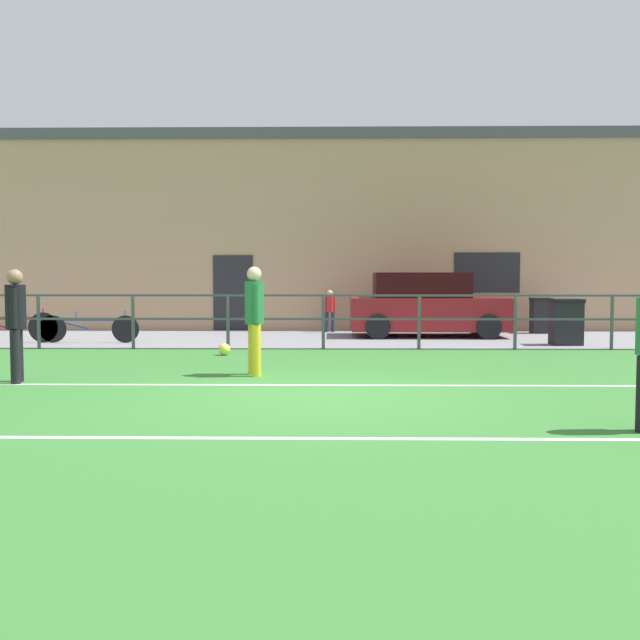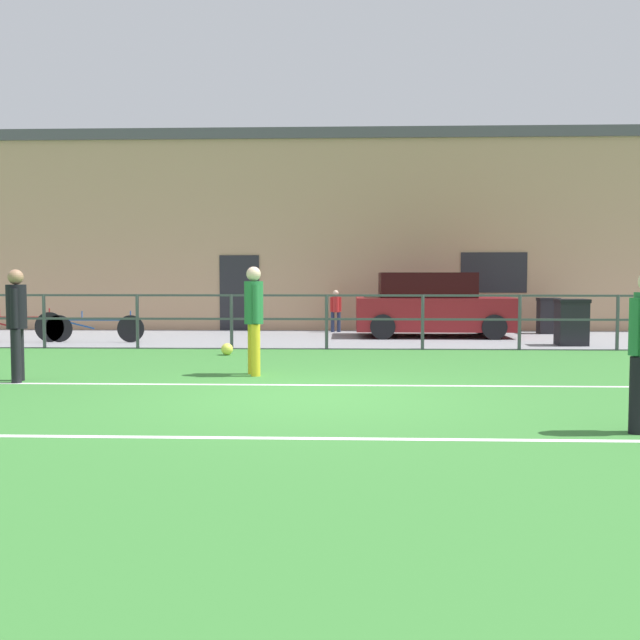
{
  "view_description": "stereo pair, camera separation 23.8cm",
  "coord_description": "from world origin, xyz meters",
  "px_view_note": "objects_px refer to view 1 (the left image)",
  "views": [
    {
      "loc": [
        0.2,
        -9.29,
        1.55
      ],
      "look_at": [
        -0.01,
        2.53,
        0.83
      ],
      "focal_mm": 41.19,
      "sensor_mm": 36.0,
      "label": 1
    },
    {
      "loc": [
        0.44,
        -9.29,
        1.55
      ],
      "look_at": [
        -0.01,
        2.53,
        0.83
      ],
      "focal_mm": 41.19,
      "sensor_mm": 36.0,
      "label": 2
    }
  ],
  "objects_px": {
    "soccer_ball_match": "(224,349)",
    "parked_car_red": "(426,306)",
    "player_goalkeeper": "(16,319)",
    "bicycle_parked_0": "(6,327)",
    "player_winger": "(254,314)",
    "bicycle_parked_1": "(89,328)",
    "trash_bin_0": "(541,315)",
    "trash_bin_1": "(566,322)",
    "spectator_child": "(330,308)"
  },
  "relations": [
    {
      "from": "soccer_ball_match",
      "to": "parked_car_red",
      "type": "bearing_deg",
      "value": 43.92
    },
    {
      "from": "player_goalkeeper",
      "to": "parked_car_red",
      "type": "distance_m",
      "value": 10.53
    },
    {
      "from": "player_goalkeeper",
      "to": "bicycle_parked_0",
      "type": "bearing_deg",
      "value": 10.76
    },
    {
      "from": "player_winger",
      "to": "bicycle_parked_1",
      "type": "distance_m",
      "value": 6.8
    },
    {
      "from": "player_winger",
      "to": "soccer_ball_match",
      "type": "relative_size",
      "value": 7.29
    },
    {
      "from": "player_goalkeeper",
      "to": "bicycle_parked_1",
      "type": "distance_m",
      "value": 6.16
    },
    {
      "from": "player_winger",
      "to": "player_goalkeeper",
      "type": "bearing_deg",
      "value": 85.8
    },
    {
      "from": "player_goalkeeper",
      "to": "trash_bin_0",
      "type": "distance_m",
      "value": 13.47
    },
    {
      "from": "soccer_ball_match",
      "to": "trash_bin_1",
      "type": "xyz_separation_m",
      "value": [
        7.23,
        2.05,
        0.42
      ]
    },
    {
      "from": "parked_car_red",
      "to": "trash_bin_1",
      "type": "distance_m",
      "value": 3.57
    },
    {
      "from": "player_winger",
      "to": "parked_car_red",
      "type": "bearing_deg",
      "value": -44.94
    },
    {
      "from": "soccer_ball_match",
      "to": "spectator_child",
      "type": "xyz_separation_m",
      "value": [
        2.02,
        5.62,
        0.55
      ]
    },
    {
      "from": "parked_car_red",
      "to": "trash_bin_1",
      "type": "height_order",
      "value": "parked_car_red"
    },
    {
      "from": "spectator_child",
      "to": "parked_car_red",
      "type": "relative_size",
      "value": 0.29
    },
    {
      "from": "trash_bin_1",
      "to": "parked_car_red",
      "type": "bearing_deg",
      "value": 141.29
    },
    {
      "from": "player_goalkeeper",
      "to": "player_winger",
      "type": "relative_size",
      "value": 0.97
    },
    {
      "from": "player_goalkeeper",
      "to": "bicycle_parked_0",
      "type": "xyz_separation_m",
      "value": [
        -2.89,
        6.06,
        -0.55
      ]
    },
    {
      "from": "player_winger",
      "to": "bicycle_parked_1",
      "type": "height_order",
      "value": "player_winger"
    },
    {
      "from": "bicycle_parked_1",
      "to": "trash_bin_0",
      "type": "xyz_separation_m",
      "value": [
        11.03,
        2.9,
        0.15
      ]
    },
    {
      "from": "player_goalkeeper",
      "to": "bicycle_parked_0",
      "type": "height_order",
      "value": "player_goalkeeper"
    },
    {
      "from": "parked_car_red",
      "to": "player_winger",
      "type": "bearing_deg",
      "value": -116.6
    },
    {
      "from": "parked_car_red",
      "to": "bicycle_parked_1",
      "type": "relative_size",
      "value": 1.7
    },
    {
      "from": "parked_car_red",
      "to": "trash_bin_0",
      "type": "relative_size",
      "value": 4.14
    },
    {
      "from": "bicycle_parked_1",
      "to": "player_winger",
      "type": "bearing_deg",
      "value": -50.31
    },
    {
      "from": "player_winger",
      "to": "bicycle_parked_0",
      "type": "xyz_separation_m",
      "value": [
        -6.23,
        5.22,
        -0.58
      ]
    },
    {
      "from": "player_goalkeeper",
      "to": "bicycle_parked_1",
      "type": "xyz_separation_m",
      "value": [
        -0.98,
        6.06,
        -0.58
      ]
    },
    {
      "from": "trash_bin_0",
      "to": "player_winger",
      "type": "bearing_deg",
      "value": -129.54
    },
    {
      "from": "bicycle_parked_0",
      "to": "trash_bin_0",
      "type": "height_order",
      "value": "trash_bin_0"
    },
    {
      "from": "trash_bin_0",
      "to": "spectator_child",
      "type": "bearing_deg",
      "value": 176.73
    },
    {
      "from": "spectator_child",
      "to": "bicycle_parked_0",
      "type": "bearing_deg",
      "value": 13.81
    },
    {
      "from": "parked_car_red",
      "to": "soccer_ball_match",
      "type": "bearing_deg",
      "value": -136.08
    },
    {
      "from": "soccer_ball_match",
      "to": "parked_car_red",
      "type": "distance_m",
      "value": 6.21
    },
    {
      "from": "soccer_ball_match",
      "to": "trash_bin_1",
      "type": "bearing_deg",
      "value": 15.85
    },
    {
      "from": "bicycle_parked_1",
      "to": "trash_bin_0",
      "type": "bearing_deg",
      "value": 14.75
    },
    {
      "from": "bicycle_parked_0",
      "to": "soccer_ball_match",
      "type": "bearing_deg",
      "value": -24.11
    },
    {
      "from": "spectator_child",
      "to": "bicycle_parked_1",
      "type": "relative_size",
      "value": 0.5
    },
    {
      "from": "player_goalkeeper",
      "to": "soccer_ball_match",
      "type": "height_order",
      "value": "player_goalkeeper"
    },
    {
      "from": "bicycle_parked_1",
      "to": "soccer_ball_match",
      "type": "bearing_deg",
      "value": -34.82
    },
    {
      "from": "parked_car_red",
      "to": "trash_bin_1",
      "type": "xyz_separation_m",
      "value": [
        2.78,
        -2.23,
        -0.24
      ]
    },
    {
      "from": "trash_bin_0",
      "to": "soccer_ball_match",
      "type": "bearing_deg",
      "value": -145.1
    },
    {
      "from": "spectator_child",
      "to": "trash_bin_1",
      "type": "xyz_separation_m",
      "value": [
        5.2,
        -3.56,
        -0.13
      ]
    },
    {
      "from": "bicycle_parked_0",
      "to": "trash_bin_1",
      "type": "bearing_deg",
      "value": -1.55
    },
    {
      "from": "soccer_ball_match",
      "to": "trash_bin_0",
      "type": "height_order",
      "value": "trash_bin_0"
    },
    {
      "from": "parked_car_red",
      "to": "bicycle_parked_0",
      "type": "bearing_deg",
      "value": -169.08
    },
    {
      "from": "trash_bin_0",
      "to": "bicycle_parked_0",
      "type": "bearing_deg",
      "value": -167.34
    },
    {
      "from": "bicycle_parked_1",
      "to": "trash_bin_0",
      "type": "height_order",
      "value": "trash_bin_0"
    },
    {
      "from": "soccer_ball_match",
      "to": "bicycle_parked_0",
      "type": "relative_size",
      "value": 0.1
    },
    {
      "from": "soccer_ball_match",
      "to": "spectator_child",
      "type": "relative_size",
      "value": 0.2
    },
    {
      "from": "spectator_child",
      "to": "player_winger",
      "type": "bearing_deg",
      "value": 72.53
    },
    {
      "from": "soccer_ball_match",
      "to": "bicycle_parked_0",
      "type": "xyz_separation_m",
      "value": [
        -5.34,
        2.39,
        0.26
      ]
    }
  ]
}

